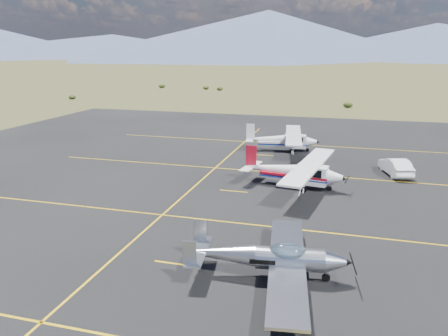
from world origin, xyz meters
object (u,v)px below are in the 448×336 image
at_px(aircraft_low_wing, 271,258).
at_px(aircraft_plain, 283,139).
at_px(sedan, 396,166).
at_px(aircraft_cessna, 294,171).

xyz_separation_m(aircraft_low_wing, aircraft_plain, (-3.03, 24.32, 0.16)).
height_order(aircraft_low_wing, sedan, aircraft_low_wing).
bearing_deg(aircraft_plain, aircraft_low_wing, -90.27).
bearing_deg(aircraft_low_wing, aircraft_cessna, 84.65).
relative_size(aircraft_low_wing, sedan, 2.32).
bearing_deg(aircraft_plain, sedan, -38.30).
distance_m(aircraft_cessna, aircraft_plain, 11.32).
bearing_deg(aircraft_low_wing, aircraft_plain, 89.21).
relative_size(aircraft_plain, sedan, 2.50).
relative_size(aircraft_low_wing, aircraft_cessna, 0.88).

